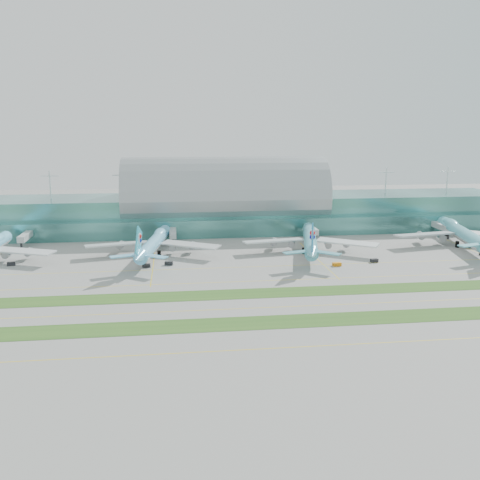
{
  "coord_description": "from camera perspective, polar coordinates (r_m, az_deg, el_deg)",
  "views": [
    {
      "loc": [
        -29.99,
        -185.61,
        61.13
      ],
      "look_at": [
        0.0,
        55.0,
        9.0
      ],
      "focal_mm": 40.0,
      "sensor_mm": 36.0,
      "label": 1
    }
  ],
  "objects": [
    {
      "name": "grass_strip_near",
      "position": [
        171.68,
        3.47,
        -8.73
      ],
      "size": [
        420.0,
        12.0,
        0.08
      ],
      "primitive_type": "cube",
      "color": "#2D591E",
      "rests_on": "ground"
    },
    {
      "name": "taxiline_d",
      "position": [
        235.66,
        0.45,
        -2.9
      ],
      "size": [
        420.0,
        0.35,
        0.01
      ],
      "primitive_type": "cube",
      "color": "yellow",
      "rests_on": "ground"
    },
    {
      "name": "gse_c",
      "position": [
        238.46,
        -9.97,
        -2.71
      ],
      "size": [
        3.74,
        2.43,
        1.59
      ],
      "primitive_type": "cube",
      "rotation": [
        0.0,
        0.0,
        0.17
      ],
      "color": "black",
      "rests_on": "ground"
    },
    {
      "name": "grass_strip_far",
      "position": [
        199.57,
        1.89,
        -5.7
      ],
      "size": [
        420.0,
        12.0,
        0.08
      ],
      "primitive_type": "cube",
      "color": "#2D591E",
      "rests_on": "ground"
    },
    {
      "name": "taxiline_b",
      "position": [
        184.62,
        2.67,
        -7.21
      ],
      "size": [
        420.0,
        0.35,
        0.01
      ],
      "primitive_type": "cube",
      "color": "yellow",
      "rests_on": "ground"
    },
    {
      "name": "ground",
      "position": [
        197.71,
        1.98,
        -5.88
      ],
      "size": [
        700.0,
        700.0,
        0.0
      ],
      "primitive_type": "plane",
      "color": "gray",
      "rests_on": "ground"
    },
    {
      "name": "gse_d",
      "position": [
        240.83,
        -7.61,
        -2.48
      ],
      "size": [
        3.88,
        2.52,
        1.62
      ],
      "primitive_type": "cube",
      "rotation": [
        0.0,
        0.0,
        -0.18
      ],
      "color": "black",
      "rests_on": "ground"
    },
    {
      "name": "gse_f",
      "position": [
        251.2,
        14.12,
        -2.13
      ],
      "size": [
        3.69,
        2.49,
        1.64
      ],
      "primitive_type": "cube",
      "rotation": [
        0.0,
        0.0,
        0.19
      ],
      "color": "black",
      "rests_on": "ground"
    },
    {
      "name": "terminal",
      "position": [
        319.29,
        -1.64,
        3.68
      ],
      "size": [
        340.0,
        69.1,
        36.0
      ],
      "color": "#3D7A75",
      "rests_on": "ground"
    },
    {
      "name": "airliner_b",
      "position": [
        259.66,
        -9.13,
        -0.21
      ],
      "size": [
        64.68,
        74.14,
        20.46
      ],
      "rotation": [
        0.0,
        0.0,
        -0.16
      ],
      "color": "#70CBF7",
      "rests_on": "ground"
    },
    {
      "name": "gse_b",
      "position": [
        258.72,
        -23.22,
        -2.36
      ],
      "size": [
        3.84,
        2.6,
        1.59
      ],
      "primitive_type": "cube",
      "rotation": [
        0.0,
        0.0,
        0.24
      ],
      "color": "black",
      "rests_on": "ground"
    },
    {
      "name": "taxiline_c",
      "position": [
        214.69,
        1.23,
        -4.41
      ],
      "size": [
        420.0,
        0.35,
        0.01
      ],
      "primitive_type": "cube",
      "color": "yellow",
      "rests_on": "ground"
    },
    {
      "name": "airliner_c",
      "position": [
        264.7,
        7.48,
        0.09
      ],
      "size": [
        64.56,
        74.4,
        20.69
      ],
      "rotation": [
        0.0,
        0.0,
        -0.23
      ],
      "color": "#5AB5C7",
      "rests_on": "ground"
    },
    {
      "name": "taxiline_a",
      "position": [
        153.53,
        4.86,
        -11.37
      ],
      "size": [
        420.0,
        0.35,
        0.01
      ],
      "primitive_type": "cube",
      "color": "yellow",
      "rests_on": "ground"
    },
    {
      "name": "airliner_d",
      "position": [
        299.16,
        22.56,
        0.75
      ],
      "size": [
        70.09,
        80.61,
        22.34
      ],
      "rotation": [
        0.0,
        0.0,
        -0.2
      ],
      "color": "#5FC0D1",
      "rests_on": "ground"
    },
    {
      "name": "gse_e",
      "position": [
        241.17,
        10.29,
        -2.56
      ],
      "size": [
        3.92,
        2.37,
        1.53
      ],
      "primitive_type": "cube",
      "rotation": [
        0.0,
        0.0,
        0.07
      ],
      "color": "orange",
      "rests_on": "ground"
    }
  ]
}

